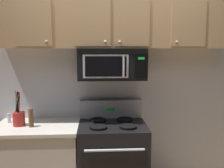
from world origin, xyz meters
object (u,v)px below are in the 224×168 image
at_px(pepper_mill, 31,118).
at_px(stove_range, 112,160).
at_px(utensil_crock_red, 19,116).
at_px(over_range_microwave, 112,64).
at_px(salt_shaker, 9,118).

bearing_deg(pepper_mill, stove_range, 2.89).
height_order(stove_range, utensil_crock_red, utensil_crock_red).
distance_m(over_range_microwave, utensil_crock_red, 1.19).
bearing_deg(utensil_crock_red, stove_range, -0.41).
bearing_deg(salt_shaker, stove_range, -6.53).
distance_m(stove_range, utensil_crock_red, 1.17).
relative_size(salt_shaker, pepper_mill, 0.51).
bearing_deg(pepper_mill, salt_shaker, 148.65).
xyz_separation_m(utensil_crock_red, pepper_mill, (0.15, -0.05, -0.00)).
bearing_deg(over_range_microwave, pepper_mill, -169.72).
bearing_deg(utensil_crock_red, pepper_mill, -19.54).
xyz_separation_m(over_range_microwave, salt_shaker, (-1.19, 0.02, -0.62)).
distance_m(stove_range, salt_shaker, 1.29).
xyz_separation_m(stove_range, utensil_crock_red, (-1.04, 0.01, 0.54)).
relative_size(over_range_microwave, pepper_mill, 3.74).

